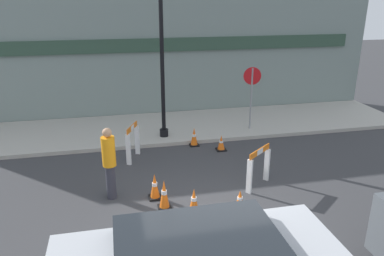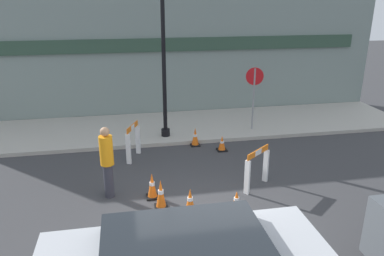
# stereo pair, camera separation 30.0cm
# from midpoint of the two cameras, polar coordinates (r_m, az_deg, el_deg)

# --- Properties ---
(ground_plane) EXTENTS (60.00, 60.00, 0.00)m
(ground_plane) POSITION_cam_midpoint_polar(r_m,az_deg,el_deg) (8.13, 1.70, -14.70)
(ground_plane) COLOR #38383A
(sidewalk_slab) EXTENTS (18.00, 3.34, 0.12)m
(sidewalk_slab) POSITION_cam_midpoint_polar(r_m,az_deg,el_deg) (13.58, -3.79, 0.11)
(sidewalk_slab) COLOR #ADA89E
(sidewalk_slab) RESTS_ON ground_plane
(storefront_facade) EXTENTS (18.00, 0.22, 5.50)m
(storefront_facade) POSITION_cam_midpoint_polar(r_m,az_deg,el_deg) (14.66, -4.88, 12.35)
(storefront_facade) COLOR gray
(storefront_facade) RESTS_ON ground_plane
(streetlamp_post) EXTENTS (0.44, 0.44, 6.42)m
(streetlamp_post) POSITION_cam_midpoint_polar(r_m,az_deg,el_deg) (11.78, -3.76, 17.56)
(streetlamp_post) COLOR black
(streetlamp_post) RESTS_ON sidewalk_slab
(stop_sign) EXTENTS (0.59, 0.14, 2.18)m
(stop_sign) POSITION_cam_midpoint_polar(r_m,az_deg,el_deg) (12.98, 10.09, 5.95)
(stop_sign) COLOR gray
(stop_sign) RESTS_ON sidewalk_slab
(barricade_0) EXTENTS (0.45, 0.82, 1.06)m
(barricade_0) POSITION_cam_midpoint_polar(r_m,az_deg,el_deg) (11.05, -8.20, -1.89)
(barricade_0) COLOR white
(barricade_0) RESTS_ON ground_plane
(barricade_1) EXTENTS (0.81, 0.69, 1.03)m
(barricade_1) POSITION_cam_midpoint_polar(r_m,az_deg,el_deg) (9.48, 10.79, -5.82)
(barricade_1) COLOR white
(barricade_1) RESTS_ON ground_plane
(traffic_cone_0) EXTENTS (0.30, 0.30, 0.61)m
(traffic_cone_0) POSITION_cam_midpoint_polar(r_m,az_deg,el_deg) (8.40, 0.75, -11.11)
(traffic_cone_0) COLOR black
(traffic_cone_0) RESTS_ON ground_plane
(traffic_cone_1) EXTENTS (0.30, 0.30, 0.64)m
(traffic_cone_1) POSITION_cam_midpoint_polar(r_m,az_deg,el_deg) (9.01, -5.13, -8.80)
(traffic_cone_1) COLOR black
(traffic_cone_1) RESTS_ON ground_plane
(traffic_cone_2) EXTENTS (0.30, 0.30, 0.70)m
(traffic_cone_2) POSITION_cam_midpoint_polar(r_m,az_deg,el_deg) (8.58, -3.76, -10.06)
(traffic_cone_2) COLOR black
(traffic_cone_2) RESTS_ON ground_plane
(traffic_cone_3) EXTENTS (0.30, 0.30, 0.47)m
(traffic_cone_3) POSITION_cam_midpoint_polar(r_m,az_deg,el_deg) (8.63, 7.80, -10.95)
(traffic_cone_3) COLOR black
(traffic_cone_3) RESTS_ON ground_plane
(traffic_cone_4) EXTENTS (0.30, 0.30, 0.60)m
(traffic_cone_4) POSITION_cam_midpoint_polar(r_m,az_deg,el_deg) (11.99, 1.20, -1.39)
(traffic_cone_4) COLOR black
(traffic_cone_4) RESTS_ON ground_plane
(traffic_cone_5) EXTENTS (0.30, 0.30, 0.49)m
(traffic_cone_5) POSITION_cam_midpoint_polar(r_m,az_deg,el_deg) (11.67, 5.32, -2.37)
(traffic_cone_5) COLOR black
(traffic_cone_5) RESTS_ON ground_plane
(person_worker) EXTENTS (0.42, 0.42, 1.77)m
(person_worker) POSITION_cam_midpoint_polar(r_m,az_deg,el_deg) (8.92, -11.88, -4.77)
(person_worker) COLOR #33333D
(person_worker) RESTS_ON ground_plane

